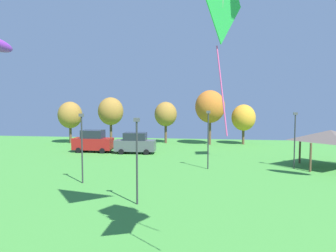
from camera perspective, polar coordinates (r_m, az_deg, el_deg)
name	(u,v)px	position (r m, az deg, el deg)	size (l,w,h in m)	color
kite_flying_3	(223,3)	(12.45, 8.82, 18.97)	(1.32, 2.73, 6.05)	green
parked_car_leftmost	(93,141)	(44.20, -11.95, -2.43)	(4.81, 2.15, 2.69)	maroon
parked_car_second_from_left	(135,143)	(42.38, -5.29, -2.76)	(4.85, 2.19, 2.49)	#4C5156
park_pavilion	(330,136)	(36.74, 24.59, -1.40)	(5.81, 5.40, 3.60)	brown
light_post_0	(137,155)	(22.15, -5.02, -4.69)	(0.36, 0.20, 5.43)	#2D2D33
light_post_1	(295,137)	(35.02, 19.67, -1.61)	(0.36, 0.20, 5.28)	#2D2D33
light_post_2	(208,136)	(33.10, 6.46, -1.58)	(0.36, 0.20, 5.43)	#2D2D33
light_post_3	(82,144)	(28.27, -13.65, -2.76)	(0.36, 0.20, 5.43)	#2D2D33
treeline_tree_0	(70,115)	(53.26, -15.44, 1.70)	(3.49, 3.49, 6.02)	brown
treeline_tree_1	(111,111)	(51.23, -9.18, 2.33)	(3.59, 3.59, 6.65)	brown
treeline_tree_2	(166,114)	(51.48, -0.37, 1.90)	(3.24, 3.24, 6.00)	brown
treeline_tree_3	(210,107)	(50.05, 6.76, 3.09)	(4.16, 4.16, 7.64)	brown
treeline_tree_4	(244,118)	(51.17, 12.02, 1.30)	(3.37, 3.37, 5.64)	brown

